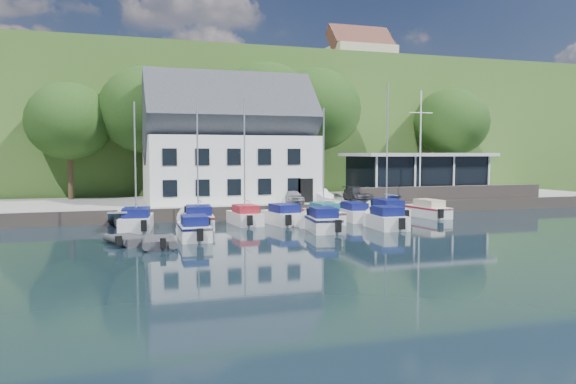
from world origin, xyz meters
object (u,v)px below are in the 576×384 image
object	(u,v)px
flagpole	(420,146)
boat_r1_5	(353,211)
boat_r1_3	(283,214)
boat_r1_4	(324,161)
boat_r1_2	(244,164)
dinghy_0	(128,239)
boat_r2_3	(386,217)
dinghy_1	(159,241)
car_white	(319,195)
boat_r1_7	(427,208)
club_pavilion	(417,175)
boat_r1_1	(198,159)
boat_r1_6	(387,157)
boat_r1_0	(135,162)
car_dgrey	(358,194)
car_silver	(292,196)
boat_r2_2	(322,219)
boat_r2_0	(194,227)
car_blue	(381,192)
harbor_building	(229,150)

from	to	relation	value
flagpole	boat_r1_5	distance (m)	10.67
boat_r1_3	boat_r1_4	size ratio (longest dim) A/B	0.60
boat_r1_2	dinghy_0	size ratio (longest dim) A/B	2.97
boat_r1_3	boat_r2_3	size ratio (longest dim) A/B	1.06
boat_r2_3	dinghy_1	distance (m)	15.58
car_white	boat_r1_7	xyz separation A→B (m)	(7.14, -5.33, -0.84)
dinghy_1	dinghy_0	bearing A→B (deg)	138.46
club_pavilion	boat_r1_2	size ratio (longest dim) A/B	1.52
flagpole	boat_r1_1	size ratio (longest dim) A/B	1.02
club_pavilion	dinghy_0	distance (m)	30.89
boat_r1_3	dinghy_0	distance (m)	12.43
boat_r1_6	boat_r2_3	distance (m)	6.77
boat_r1_0	boat_r1_1	xyz separation A→B (m)	(4.08, -0.27, 0.17)
car_dgrey	boat_r1_1	bearing A→B (deg)	-154.12
car_silver	boat_r1_2	distance (m)	7.36
club_pavilion	boat_r1_4	world-z (taller)	boat_r1_4
car_white	boat_r1_5	bearing A→B (deg)	-88.33
boat_r1_1	boat_r2_3	xyz separation A→B (m)	(11.99, -4.39, -3.90)
boat_r1_3	boat_r2_2	world-z (taller)	boat_r2_2
boat_r1_4	boat_r1_7	size ratio (longest dim) A/B	1.49
car_dgrey	boat_r2_3	world-z (taller)	car_dgrey
car_dgrey	boat_r1_6	world-z (taller)	boat_r1_6
car_white	boat_r2_0	bearing A→B (deg)	-142.57
car_blue	boat_r1_3	world-z (taller)	car_blue
boat_r2_2	dinghy_1	xyz separation A→B (m)	(-10.72, -3.16, -0.42)
boat_r1_5	boat_r2_0	bearing A→B (deg)	-152.29
boat_r1_2	boat_r1_6	distance (m)	11.14
boat_r1_5	flagpole	bearing A→B (deg)	31.15
boat_r2_2	boat_r1_2	bearing A→B (deg)	135.65
car_dgrey	boat_r1_3	bearing A→B (deg)	-141.74
boat_r1_0	boat_r2_0	xyz separation A→B (m)	(3.02, -5.45, -3.76)
boat_r1_1	boat_r2_0	distance (m)	6.59
car_white	dinghy_0	distance (m)	20.01
harbor_building	car_silver	distance (m)	7.04
boat_r2_2	harbor_building	bearing A→B (deg)	110.40
boat_r1_1	boat_r1_4	world-z (taller)	boat_r1_1
car_blue	boat_r1_6	bearing A→B (deg)	-128.39
boat_r1_2	harbor_building	bearing A→B (deg)	81.06
boat_r1_3	dinghy_1	size ratio (longest dim) A/B	1.75
boat_r1_1	boat_r1_5	world-z (taller)	boat_r1_1
car_white	car_dgrey	xyz separation A→B (m)	(3.25, -0.69, 0.06)
boat_r1_3	boat_r1_2	bearing A→B (deg)	156.26
flagpole	dinghy_1	bearing A→B (deg)	-152.33
car_white	boat_r1_4	world-z (taller)	boat_r1_4
harbor_building	boat_r1_7	size ratio (longest dim) A/B	2.36
boat_r1_3	dinghy_0	xyz separation A→B (m)	(-10.94, -5.88, -0.40)
boat_r2_3	dinghy_1	size ratio (longest dim) A/B	1.66
boat_r1_0	boat_r2_2	xyz separation A→B (m)	(11.52, -4.52, -3.70)
boat_r1_2	boat_r1_5	bearing A→B (deg)	-5.10
car_white	boat_r1_1	size ratio (longest dim) A/B	0.36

